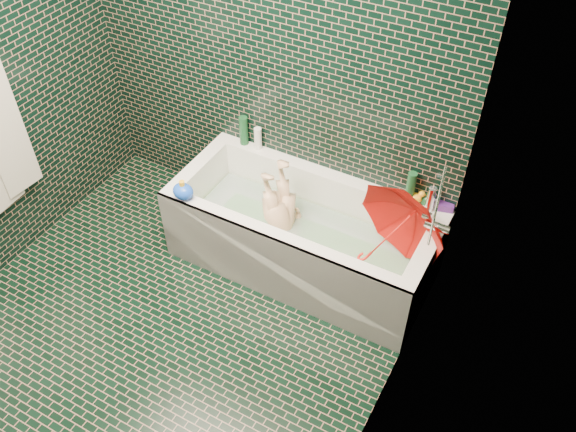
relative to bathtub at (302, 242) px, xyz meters
The scene contains 18 objects.
floor 1.12m from the bathtub, 114.07° to the right, with size 2.80×2.80×0.00m, color black.
wall_back 1.20m from the bathtub, 138.90° to the left, with size 2.80×2.80×0.00m, color black.
wall_right 1.68m from the bathtub, 49.85° to the right, with size 2.80×2.80×0.00m, color black.
bathtub is the anchor object (origin of this frame).
bath_mat 0.06m from the bathtub, 90.00° to the left, with size 1.35×0.47×0.01m, color #42D129.
water 0.09m from the bathtub, 90.00° to the left, with size 1.48×0.53×0.00m, color silver.
faucet 0.99m from the bathtub, ahead, with size 0.18×0.19×0.55m.
child 0.17m from the bathtub, behind, with size 0.32×0.21×0.87m, color #E4B78E.
umbrella 0.70m from the bathtub, ahead, with size 0.57×0.57×0.50m, color red.
soap_bottle_a 0.87m from the bathtub, 25.86° to the left, with size 0.09×0.09×0.24m, color white.
soap_bottle_b 0.93m from the bathtub, 23.48° to the left, with size 0.09×0.10×0.21m, color #4B2078.
soap_bottle_c 0.83m from the bathtub, 27.31° to the left, with size 0.13×0.13×0.17m, color #144723.
bottle_right_tall 0.80m from the bathtub, 31.05° to the left, with size 0.06×0.06×0.22m, color #144723.
bottle_right_pump 0.88m from the bathtub, 25.07° to the left, with size 0.05×0.05×0.17m, color silver.
bottle_left_tall 0.86m from the bathtub, 150.79° to the left, with size 0.06×0.06×0.21m, color #144723.
bottle_left_short 0.77m from the bathtub, 145.91° to the left, with size 0.05×0.05×0.16m, color white.
rubber_duck 0.80m from the bathtub, 30.18° to the left, with size 0.11×0.09×0.09m.
bath_toy 0.84m from the bathtub, 155.42° to the right, with size 0.14×0.12×0.13m.
Camera 1 is at (1.70, -1.47, 3.10)m, focal length 38.00 mm.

